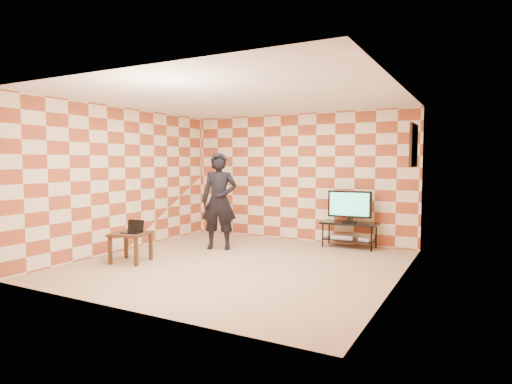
# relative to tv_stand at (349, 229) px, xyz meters

# --- Properties ---
(floor) EXTENTS (5.00, 5.00, 0.00)m
(floor) POSITION_rel_tv_stand_xyz_m (-1.23, -2.17, -0.37)
(floor) COLOR tan
(floor) RESTS_ON ground
(wall_back) EXTENTS (5.00, 0.02, 2.70)m
(wall_back) POSITION_rel_tv_stand_xyz_m (-1.23, 0.33, 0.98)
(wall_back) COLOR beige
(wall_back) RESTS_ON ground
(wall_front) EXTENTS (5.00, 0.02, 2.70)m
(wall_front) POSITION_rel_tv_stand_xyz_m (-1.23, -4.67, 0.98)
(wall_front) COLOR beige
(wall_front) RESTS_ON ground
(wall_left) EXTENTS (0.02, 5.00, 2.70)m
(wall_left) POSITION_rel_tv_stand_xyz_m (-3.73, -2.17, 0.98)
(wall_left) COLOR beige
(wall_left) RESTS_ON ground
(wall_right) EXTENTS (0.02, 5.00, 2.70)m
(wall_right) POSITION_rel_tv_stand_xyz_m (1.27, -2.17, 0.98)
(wall_right) COLOR beige
(wall_right) RESTS_ON ground
(ceiling) EXTENTS (5.00, 5.00, 0.02)m
(ceiling) POSITION_rel_tv_stand_xyz_m (-1.23, -2.17, 2.33)
(ceiling) COLOR white
(ceiling) RESTS_ON wall_back
(wall_art) EXTENTS (0.04, 0.72, 0.72)m
(wall_art) POSITION_rel_tv_stand_xyz_m (1.24, -0.62, 1.58)
(wall_art) COLOR black
(wall_art) RESTS_ON wall_right
(tv_stand) EXTENTS (1.08, 0.49, 0.50)m
(tv_stand) POSITION_rel_tv_stand_xyz_m (0.00, 0.00, 0.00)
(tv_stand) COLOR black
(tv_stand) RESTS_ON floor
(tv) EXTENTS (0.85, 0.18, 0.62)m
(tv) POSITION_rel_tv_stand_xyz_m (-0.00, -0.00, 0.47)
(tv) COLOR black
(tv) RESTS_ON tv_stand
(dvd_player) EXTENTS (0.46, 0.36, 0.07)m
(dvd_player) POSITION_rel_tv_stand_xyz_m (-0.14, 0.00, -0.16)
(dvd_player) COLOR #BBBBBE
(dvd_player) RESTS_ON tv_stand
(game_console) EXTENTS (0.26, 0.21, 0.05)m
(game_console) POSITION_rel_tv_stand_xyz_m (0.32, -0.01, -0.17)
(game_console) COLOR silver
(game_console) RESTS_ON tv_stand
(side_table) EXTENTS (0.68, 0.68, 0.50)m
(side_table) POSITION_rel_tv_stand_xyz_m (-2.89, -2.92, 0.04)
(side_table) COLOR #331E0E
(side_table) RESTS_ON floor
(laptop) EXTENTS (0.34, 0.29, 0.21)m
(laptop) POSITION_rel_tv_stand_xyz_m (-2.85, -2.89, 0.18)
(laptop) COLOR black
(laptop) RESTS_ON side_table
(person) EXTENTS (0.79, 0.66, 1.86)m
(person) POSITION_rel_tv_stand_xyz_m (-2.18, -1.30, 0.56)
(person) COLOR black
(person) RESTS_ON floor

